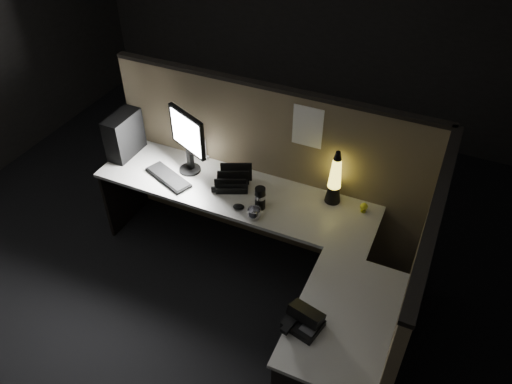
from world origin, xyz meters
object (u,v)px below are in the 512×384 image
at_px(keyboard, 168,177).
at_px(lava_lamp, 335,181).
at_px(desk_phone, 304,320).
at_px(pc_tower, 124,135).
at_px(monitor, 187,137).

distance_m(keyboard, lava_lamp, 1.35).
bearing_deg(keyboard, desk_phone, -8.37).
bearing_deg(pc_tower, desk_phone, -26.54).
bearing_deg(desk_phone, lava_lamp, 112.90).
distance_m(keyboard, desk_phone, 1.73).
bearing_deg(desk_phone, keyboard, 163.30).
bearing_deg(lava_lamp, keyboard, -167.49).
bearing_deg(keyboard, lava_lamp, 34.43).
relative_size(pc_tower, desk_phone, 1.52).
relative_size(keyboard, desk_phone, 1.80).
distance_m(monitor, keyboard, 0.38).
distance_m(pc_tower, desk_phone, 2.27).
bearing_deg(desk_phone, monitor, 156.37).
height_order(pc_tower, monitor, monitor).
distance_m(pc_tower, keyboard, 0.57).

